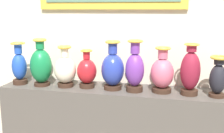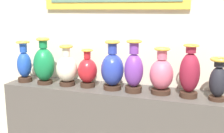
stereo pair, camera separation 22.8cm
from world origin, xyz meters
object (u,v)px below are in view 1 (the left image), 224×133
Objects in this scene: vase_cobalt at (113,69)px; vase_burgundy at (190,71)px; vase_crimson at (87,71)px; vase_sapphire at (19,66)px; vase_emerald at (41,65)px; vase_rose at (162,73)px; vase_onyx at (218,77)px; vase_ivory at (65,70)px; vase_violet at (135,69)px.

vase_burgundy is at bearing -1.41° from vase_cobalt.
vase_burgundy reaches higher than vase_crimson.
vase_sapphire is 0.91× the size of vase_emerald.
vase_emerald reaches higher than vase_rose.
vase_onyx is at bearing -1.64° from vase_cobalt.
vase_cobalt is (0.22, 0.00, 0.03)m from vase_crimson.
vase_burgundy is (0.21, -0.02, 0.03)m from vase_rose.
vase_rose is at bearing 1.46° from vase_sapphire.
vase_burgundy is at bearing -6.25° from vase_rose.
vase_burgundy reaches higher than vase_ivory.
vase_sapphire is 0.93× the size of vase_burgundy.
vase_rose is at bearing 0.75° from vase_crimson.
vase_onyx is (0.20, -0.01, -0.03)m from vase_burgundy.
vase_burgundy is at bearing 0.32° from vase_sapphire.
vase_burgundy reaches higher than vase_rose.
vase_emerald is (0.21, -0.01, 0.02)m from vase_sapphire.
vase_emerald is at bearing -177.38° from vase_cobalt.
vase_ivory is at bearing 179.56° from vase_onyx.
vase_rose is at bearing 1.56° from vase_ivory.
vase_emerald is 1.13× the size of vase_rose.
vase_rose is (1.02, 0.04, -0.02)m from vase_emerald.
vase_crimson is 0.83m from vase_burgundy.
vase_cobalt reaches higher than vase_rose.
vase_rose is (0.40, 0.01, -0.01)m from vase_cobalt.
vase_crimson is 0.22m from vase_cobalt.
vase_cobalt reaches higher than vase_burgundy.
vase_violet is (0.59, -0.01, 0.03)m from vase_ivory.
vase_sapphire is 1.18× the size of vase_onyx.
vase_emerald is at bearing -177.95° from vase_rose.
vase_crimson is 1.02× the size of vase_onyx.
vase_ivory reaches higher than vase_crimson.
vase_emerald reaches higher than vase_burgundy.
vase_ivory is at bearing 3.92° from vase_emerald.
vase_sapphire is 1.02m from vase_violet.
vase_onyx is (0.62, -0.00, -0.03)m from vase_violet.
vase_sapphire is at bearing -177.83° from vase_crimson.
vase_crimson is 0.80× the size of vase_cobalt.
vase_burgundy is at bearing 0.54° from vase_violet.
vase_emerald is at bearing -179.33° from vase_violet.
vase_cobalt is 1.11× the size of vase_rose.
vase_violet reaches higher than vase_emerald.
vase_cobalt is at bearing 2.62° from vase_emerald.
vase_rose is at bearing 1.17° from vase_cobalt.
vase_violet is (1.02, 0.00, 0.02)m from vase_sapphire.
vase_emerald is 0.40m from vase_crimson.
vase_crimson is (0.40, 0.03, -0.04)m from vase_emerald.
vase_violet is at bearing -172.76° from vase_rose.
vase_violet is 0.63m from vase_onyx.
vase_cobalt is (0.62, 0.03, -0.01)m from vase_emerald.
vase_ivory is 0.81m from vase_rose.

